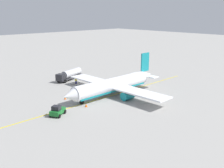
{
  "coord_description": "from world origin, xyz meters",
  "views": [
    {
      "loc": [
        44.91,
        47.56,
        20.69
      ],
      "look_at": [
        0.0,
        0.0,
        3.0
      ],
      "focal_mm": 43.01,
      "sensor_mm": 36.0,
      "label": 1
    }
  ],
  "objects_px": {
    "fuel_tanker": "(70,74)",
    "refueling_worker": "(76,81)",
    "pushback_tug": "(57,111)",
    "safety_cone_nose": "(86,105)",
    "safety_cone_wingtip": "(65,98)",
    "airplane": "(113,85)"
  },
  "relations": [
    {
      "from": "refueling_worker",
      "to": "safety_cone_nose",
      "type": "bearing_deg",
      "value": 60.27
    },
    {
      "from": "airplane",
      "to": "pushback_tug",
      "type": "relative_size",
      "value": 7.73
    },
    {
      "from": "fuel_tanker",
      "to": "pushback_tug",
      "type": "relative_size",
      "value": 2.76
    },
    {
      "from": "fuel_tanker",
      "to": "refueling_worker",
      "type": "distance_m",
      "value": 5.63
    },
    {
      "from": "pushback_tug",
      "to": "safety_cone_wingtip",
      "type": "distance_m",
      "value": 10.59
    },
    {
      "from": "fuel_tanker",
      "to": "refueling_worker",
      "type": "xyz_separation_m",
      "value": [
        1.48,
        5.36,
        -0.91
      ]
    },
    {
      "from": "safety_cone_nose",
      "to": "safety_cone_wingtip",
      "type": "xyz_separation_m",
      "value": [
        0.4,
        -7.79,
        -0.03
      ]
    },
    {
      "from": "pushback_tug",
      "to": "safety_cone_nose",
      "type": "relative_size",
      "value": 5.89
    },
    {
      "from": "safety_cone_nose",
      "to": "pushback_tug",
      "type": "bearing_deg",
      "value": 0.35
    },
    {
      "from": "fuel_tanker",
      "to": "safety_cone_wingtip",
      "type": "bearing_deg",
      "value": 51.96
    },
    {
      "from": "airplane",
      "to": "safety_cone_nose",
      "type": "bearing_deg",
      "value": 11.88
    },
    {
      "from": "fuel_tanker",
      "to": "safety_cone_nose",
      "type": "height_order",
      "value": "fuel_tanker"
    },
    {
      "from": "fuel_tanker",
      "to": "refueling_worker",
      "type": "bearing_deg",
      "value": 74.57
    },
    {
      "from": "refueling_worker",
      "to": "safety_cone_wingtip",
      "type": "distance_m",
      "value": 14.7
    },
    {
      "from": "fuel_tanker",
      "to": "pushback_tug",
      "type": "bearing_deg",
      "value": 50.52
    },
    {
      "from": "fuel_tanker",
      "to": "safety_cone_nose",
      "type": "xyz_separation_m",
      "value": [
        11.71,
        23.27,
        -1.38
      ]
    },
    {
      "from": "pushback_tug",
      "to": "safety_cone_nose",
      "type": "distance_m",
      "value": 7.53
    },
    {
      "from": "refueling_worker",
      "to": "safety_cone_wingtip",
      "type": "bearing_deg",
      "value": 43.59
    },
    {
      "from": "airplane",
      "to": "safety_cone_wingtip",
      "type": "bearing_deg",
      "value": -26.76
    },
    {
      "from": "fuel_tanker",
      "to": "safety_cone_nose",
      "type": "distance_m",
      "value": 26.09
    },
    {
      "from": "safety_cone_wingtip",
      "to": "safety_cone_nose",
      "type": "bearing_deg",
      "value": 92.97
    },
    {
      "from": "fuel_tanker",
      "to": "safety_cone_wingtip",
      "type": "height_order",
      "value": "fuel_tanker"
    }
  ]
}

